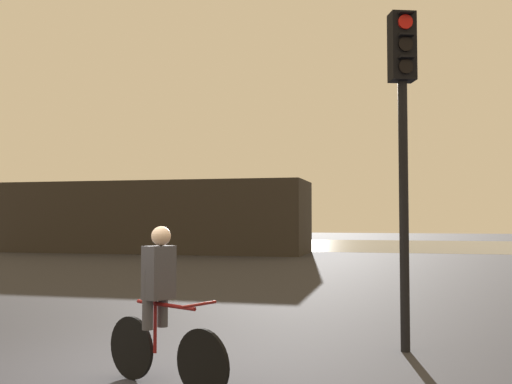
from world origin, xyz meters
name	(u,v)px	position (x,y,z in m)	size (l,w,h in m)	color
ground_plane	(100,378)	(0.00, 0.00, 0.00)	(120.00, 120.00, 0.00)	#28282D
water_strip	(345,245)	(0.00, 30.94, 0.00)	(80.00, 16.00, 0.01)	slate
distant_building	(156,217)	(-8.50, 20.94, 1.74)	(15.07, 4.00, 3.47)	#2D2823
traffic_light_near_right	(403,114)	(3.19, 2.01, 3.05)	(0.38, 0.40, 4.39)	black
cyclist	(161,305)	(0.76, -0.16, 0.82)	(1.56, 0.80, 1.62)	black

